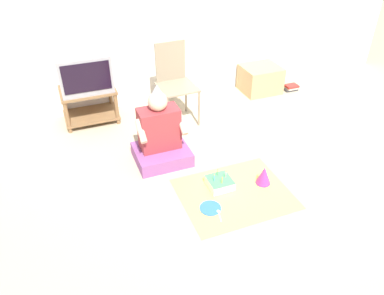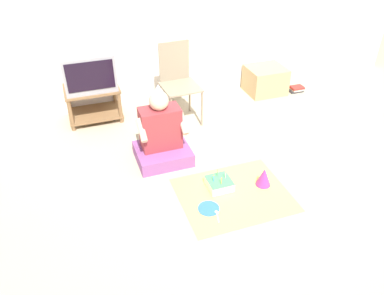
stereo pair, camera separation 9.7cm
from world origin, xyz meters
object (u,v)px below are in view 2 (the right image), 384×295
tv (88,70)px  cardboard_box_stack (265,80)px  book_pile (296,89)px  birthday_cake (219,183)px  party_hat_blue (264,177)px  paper_plate (209,208)px  person_seated (161,136)px  folding_chair (178,78)px

tv → cardboard_box_stack: size_ratio=1.14×
book_pile → birthday_cake: (-1.83, -1.55, 0.01)m
party_hat_blue → paper_plate: bearing=-167.1°
paper_plate → cardboard_box_stack: bearing=50.5°
cardboard_box_stack → person_seated: (-1.77, -1.05, 0.09)m
cardboard_box_stack → paper_plate: (-1.60, -1.94, -0.17)m
cardboard_box_stack → party_hat_blue: size_ratio=2.74×
folding_chair → book_pile: folding_chair is taller
book_pile → person_seated: size_ratio=0.24×
folding_chair → cardboard_box_stack: (1.35, 0.29, -0.35)m
cardboard_box_stack → party_hat_blue: 2.05m
cardboard_box_stack → person_seated: person_seated is taller
folding_chair → person_seated: 0.91m
folding_chair → birthday_cake: 1.49m
birthday_cake → book_pile: bearing=40.4°
tv → folding_chair: (0.97, -0.31, -0.11)m
paper_plate → birthday_cake: bearing=50.3°
person_seated → paper_plate: size_ratio=4.37×
person_seated → birthday_cake: bearing=-59.6°
party_hat_blue → paper_plate: party_hat_blue is taller
book_pile → party_hat_blue: 2.18m
book_pile → birthday_cake: 2.40m
birthday_cake → party_hat_blue: 0.43m
tv → paper_plate: bearing=-69.7°
birthday_cake → party_hat_blue: party_hat_blue is taller
folding_chair → birthday_cake: folding_chair is taller
folding_chair → paper_plate: folding_chair is taller
cardboard_box_stack → book_pile: 0.47m
book_pile → person_seated: (-2.20, -0.91, 0.23)m
party_hat_blue → birthday_cake: bearing=166.3°
cardboard_box_stack → party_hat_blue: (-0.98, -1.80, -0.08)m
cardboard_box_stack → book_pile: bearing=-18.2°
person_seated → paper_plate: person_seated is taller
cardboard_box_stack → paper_plate: 2.52m
cardboard_box_stack → book_pile: size_ratio=2.59×
tv → paper_plate: (0.73, -1.96, -0.62)m
person_seated → party_hat_blue: 1.10m
party_hat_blue → paper_plate: size_ratio=0.97×
cardboard_box_stack → party_hat_blue: bearing=-118.7°
folding_chair → tv: bearing=162.2°
birthday_cake → paper_plate: size_ratio=1.17×
cardboard_box_stack → birthday_cake: (-1.40, -1.70, -0.13)m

